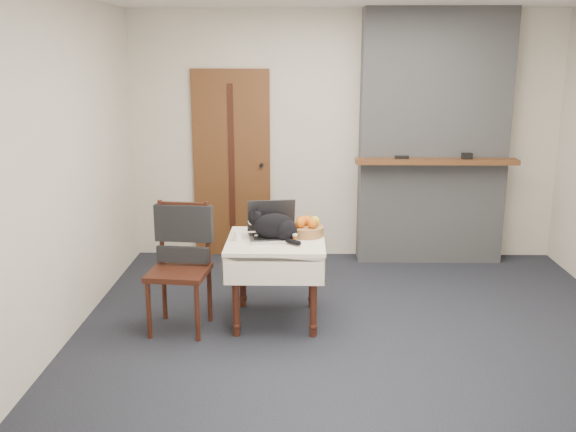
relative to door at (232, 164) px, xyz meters
name	(u,v)px	position (x,y,z in m)	size (l,w,h in m)	color
ground	(357,329)	(1.20, -1.97, -1.00)	(4.50, 4.50, 0.00)	black
room_shell	(358,103)	(1.20, -1.51, 0.76)	(4.52, 4.01, 2.61)	beige
door	(232,164)	(0.00, 0.00, 0.00)	(0.82, 0.10, 2.00)	brown
chimney	(433,139)	(2.10, -0.13, 0.30)	(1.62, 0.48, 2.60)	gray
side_table	(276,253)	(0.54, -1.82, -0.41)	(0.78, 0.78, 0.70)	#3A1A0F
laptop	(273,228)	(0.51, -1.75, -0.23)	(0.44, 0.39, 0.29)	#B7B7BC
cat	(276,227)	(0.54, -1.83, -0.19)	(0.45, 0.36, 0.25)	black
cream_jar	(238,236)	(0.24, -1.86, -0.26)	(0.07, 0.07, 0.07)	white
pill_bottle	(295,238)	(0.70, -1.94, -0.26)	(0.04, 0.04, 0.08)	#9D4913
fruit_basket	(307,228)	(0.79, -1.70, -0.24)	(0.27, 0.27, 0.16)	#9E623F
desk_clutter	(299,238)	(0.72, -1.78, -0.30)	(0.14, 0.02, 0.01)	black
chair	(182,248)	(-0.21, -1.91, -0.35)	(0.50, 0.49, 1.01)	#3A1A0F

